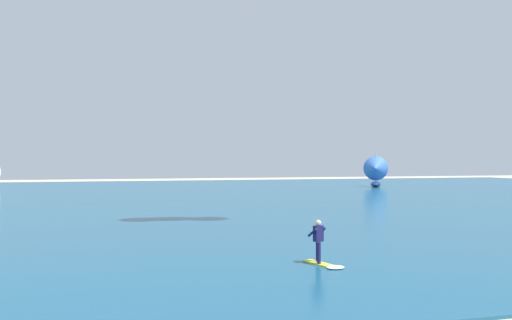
# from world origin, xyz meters

# --- Properties ---
(ocean) EXTENTS (160.00, 90.00, 0.10)m
(ocean) POSITION_xyz_m (0.00, 51.09, 0.05)
(ocean) COLOR navy
(ocean) RESTS_ON ground
(kitesurfer) EXTENTS (1.15, 2.03, 1.67)m
(kitesurfer) POSITION_xyz_m (2.78, 13.13, 0.70)
(kitesurfer) COLOR yellow
(kitesurfer) RESTS_ON ocean
(sailboat_near_shore) EXTENTS (4.17, 4.64, 5.16)m
(sailboat_near_shore) POSITION_xyz_m (32.43, 63.34, 2.46)
(sailboat_near_shore) COLOR navy
(sailboat_near_shore) RESTS_ON ocean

